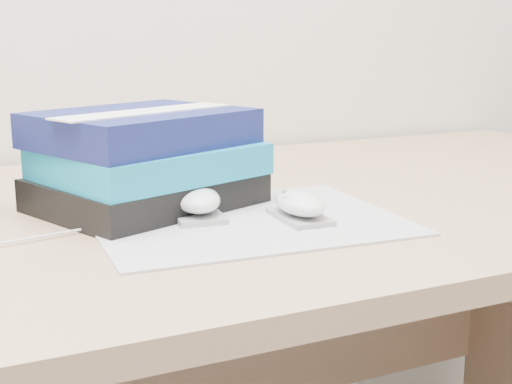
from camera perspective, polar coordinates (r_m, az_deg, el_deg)
name	(u,v)px	position (r m, az deg, el deg)	size (l,w,h in m)	color
desk	(236,335)	(1.13, -1.65, -11.35)	(1.60, 0.80, 0.73)	#A97F5E
mousepad	(246,220)	(0.87, -0.84, -2.29)	(0.37, 0.29, 0.00)	#929399
mouse_rear	(195,201)	(0.89, -4.90, -0.71)	(0.07, 0.11, 0.04)	#9A9A9D
mouse_front	(300,205)	(0.87, 3.53, -1.08)	(0.06, 0.10, 0.04)	#959497
usb_cable	(68,232)	(0.84, -14.78, -3.09)	(0.00, 0.00, 0.23)	white
book_stack	(146,160)	(0.94, -8.82, 2.52)	(0.32, 0.29, 0.13)	black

